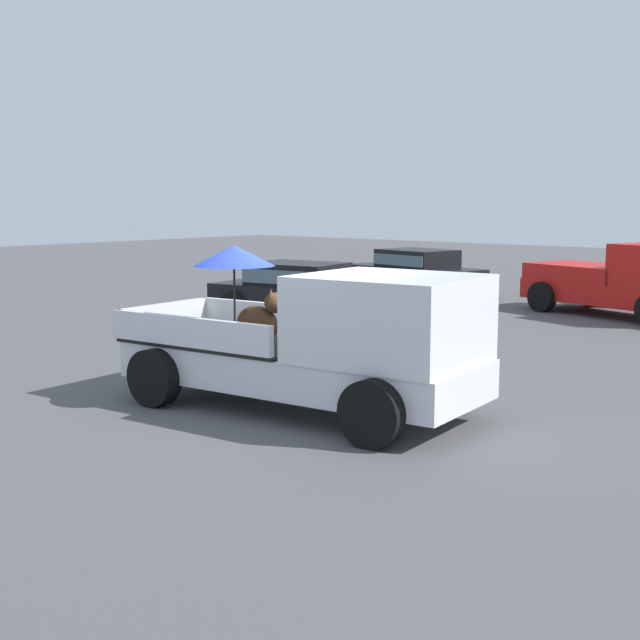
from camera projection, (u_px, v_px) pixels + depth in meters
The scene contains 5 objects.
ground_plane at pixel (299, 409), 11.63m from camera, with size 80.00×80.00×0.00m, color #4C4C4F.
pickup_truck_main at pixel (327, 343), 11.22m from camera, with size 5.22×2.67×2.22m.
pickup_truck_red at pixel (627, 281), 20.55m from camera, with size 5.11×3.18×1.80m.
parked_sedan_near at pixel (300, 287), 20.34m from camera, with size 4.52×2.49×1.33m.
parked_sedan_far at pixel (416, 269), 25.70m from camera, with size 4.55×2.56×1.33m.
Camera 1 is at (7.58, -8.45, 2.84)m, focal length 48.00 mm.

